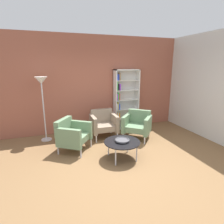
{
  "coord_description": "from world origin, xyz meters",
  "views": [
    {
      "loc": [
        -1.35,
        -3.18,
        2.04
      ],
      "look_at": [
        0.04,
        0.84,
        0.95
      ],
      "focal_mm": 29.72,
      "sensor_mm": 36.0,
      "label": 1
    }
  ],
  "objects_px": {
    "decorative_bowl": "(122,140)",
    "armchair_near_window": "(103,123)",
    "armchair_by_bookshelf": "(72,134)",
    "bookshelf_tall": "(124,100)",
    "floor_lamp_torchiere": "(42,88)",
    "armchair_corner_red": "(137,124)",
    "coffee_table_low": "(122,143)"
  },
  "relations": [
    {
      "from": "armchair_near_window",
      "to": "armchair_by_bookshelf",
      "type": "xyz_separation_m",
      "value": [
        -0.96,
        -0.59,
        0.0
      ]
    },
    {
      "from": "coffee_table_low",
      "to": "decorative_bowl",
      "type": "relative_size",
      "value": 2.5
    },
    {
      "from": "armchair_near_window",
      "to": "armchair_corner_red",
      "type": "bearing_deg",
      "value": -23.22
    },
    {
      "from": "bookshelf_tall",
      "to": "decorative_bowl",
      "type": "height_order",
      "value": "bookshelf_tall"
    },
    {
      "from": "armchair_corner_red",
      "to": "armchair_by_bookshelf",
      "type": "distance_m",
      "value": 1.85
    },
    {
      "from": "coffee_table_low",
      "to": "armchair_near_window",
      "type": "distance_m",
      "value": 1.37
    },
    {
      "from": "bookshelf_tall",
      "to": "coffee_table_low",
      "type": "xyz_separation_m",
      "value": [
        -0.85,
        -1.93,
        -0.57
      ]
    },
    {
      "from": "armchair_near_window",
      "to": "floor_lamp_torchiere",
      "type": "distance_m",
      "value": 1.91
    },
    {
      "from": "decorative_bowl",
      "to": "floor_lamp_torchiere",
      "type": "height_order",
      "value": "floor_lamp_torchiere"
    },
    {
      "from": "coffee_table_low",
      "to": "decorative_bowl",
      "type": "height_order",
      "value": "decorative_bowl"
    },
    {
      "from": "armchair_near_window",
      "to": "coffee_table_low",
      "type": "bearing_deg",
      "value": -87.76
    },
    {
      "from": "armchair_corner_red",
      "to": "armchair_near_window",
      "type": "bearing_deg",
      "value": -163.05
    },
    {
      "from": "floor_lamp_torchiere",
      "to": "bookshelf_tall",
      "type": "bearing_deg",
      "value": 6.39
    },
    {
      "from": "bookshelf_tall",
      "to": "floor_lamp_torchiere",
      "type": "bearing_deg",
      "value": -173.61
    },
    {
      "from": "floor_lamp_torchiere",
      "to": "armchair_near_window",
      "type": "bearing_deg",
      "value": -10.51
    },
    {
      "from": "bookshelf_tall",
      "to": "armchair_corner_red",
      "type": "height_order",
      "value": "bookshelf_tall"
    },
    {
      "from": "bookshelf_tall",
      "to": "coffee_table_low",
      "type": "bearing_deg",
      "value": -113.67
    },
    {
      "from": "coffee_table_low",
      "to": "armchair_corner_red",
      "type": "xyz_separation_m",
      "value": [
        0.85,
        0.97,
        0.04
      ]
    },
    {
      "from": "armchair_near_window",
      "to": "armchair_by_bookshelf",
      "type": "distance_m",
      "value": 1.13
    },
    {
      "from": "decorative_bowl",
      "to": "armchair_corner_red",
      "type": "bearing_deg",
      "value": 48.53
    },
    {
      "from": "armchair_corner_red",
      "to": "armchair_by_bookshelf",
      "type": "relative_size",
      "value": 1.0
    },
    {
      "from": "armchair_by_bookshelf",
      "to": "floor_lamp_torchiere",
      "type": "distance_m",
      "value": 1.49
    },
    {
      "from": "armchair_near_window",
      "to": "decorative_bowl",
      "type": "bearing_deg",
      "value": -87.76
    },
    {
      "from": "armchair_corner_red",
      "to": "armchair_near_window",
      "type": "height_order",
      "value": "same"
    },
    {
      "from": "decorative_bowl",
      "to": "bookshelf_tall",
      "type": "bearing_deg",
      "value": 66.33
    },
    {
      "from": "armchair_corner_red",
      "to": "floor_lamp_torchiere",
      "type": "xyz_separation_m",
      "value": [
        -2.46,
        0.69,
        1.03
      ]
    },
    {
      "from": "decorative_bowl",
      "to": "floor_lamp_torchiere",
      "type": "relative_size",
      "value": 0.18
    },
    {
      "from": "armchair_near_window",
      "to": "armchair_by_bookshelf",
      "type": "height_order",
      "value": "same"
    },
    {
      "from": "decorative_bowl",
      "to": "armchair_near_window",
      "type": "distance_m",
      "value": 1.37
    },
    {
      "from": "bookshelf_tall",
      "to": "armchair_by_bookshelf",
      "type": "xyz_separation_m",
      "value": [
        -1.83,
        -1.16,
        -0.53
      ]
    },
    {
      "from": "coffee_table_low",
      "to": "floor_lamp_torchiere",
      "type": "height_order",
      "value": "floor_lamp_torchiere"
    },
    {
      "from": "bookshelf_tall",
      "to": "coffee_table_low",
      "type": "distance_m",
      "value": 2.19
    }
  ]
}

